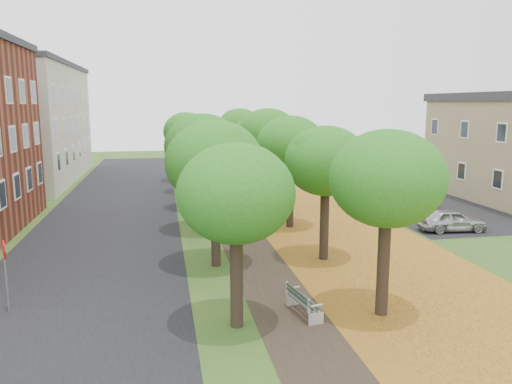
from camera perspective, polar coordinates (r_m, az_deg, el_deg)
name	(u,v)px	position (r m, az deg, el deg)	size (l,w,h in m)	color
ground	(305,320)	(16.53, 5.61, -14.38)	(120.00, 120.00, 0.00)	#2D4C19
street_asphalt	(109,222)	(30.38, -16.44, -3.32)	(8.00, 70.00, 0.01)	black
footpath	(236,217)	(30.51, -2.28, -2.85)	(3.20, 70.00, 0.01)	black
leaf_verge	(315,213)	(31.61, 6.74, -2.45)	(7.50, 70.00, 0.01)	#B67D21
parking_lot	(430,205)	(35.91, 19.31, -1.45)	(9.00, 16.00, 0.01)	black
tree_row_west	(199,146)	(29.60, -6.57, 5.24)	(3.76, 33.76, 5.99)	black
tree_row_east	(278,145)	(30.33, 2.55, 5.41)	(3.76, 33.76, 5.99)	black
building_cream	(15,122)	(49.12, -25.85, 7.20)	(10.30, 20.30, 10.40)	beige
bench	(303,302)	(16.75, 5.36, -12.38)	(0.84, 1.88, 0.86)	#2B352E
street_sign	(5,259)	(18.38, -26.79, -6.90)	(0.29, 0.61, 2.46)	slate
car_silver	(452,220)	(29.03, 21.50, -3.00)	(1.44, 3.58, 1.22)	#A1A1A5
car_red	(404,199)	(33.87, 16.59, -0.79)	(1.45, 4.15, 1.37)	maroon
car_grey	(401,198)	(34.07, 16.24, -0.64)	(2.04, 5.01, 1.45)	#2F2F34
car_white	(389,193)	(35.66, 14.94, -0.16)	(2.32, 5.04, 1.40)	silver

